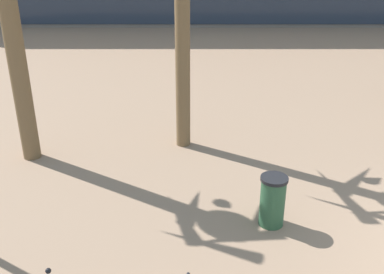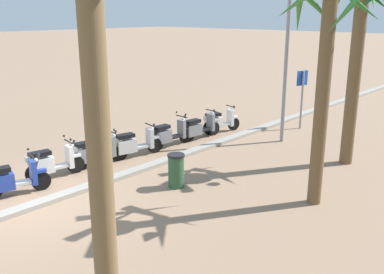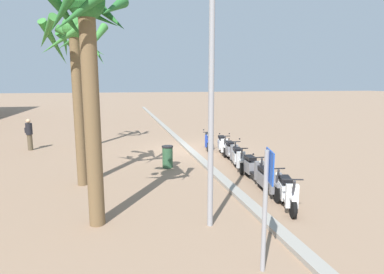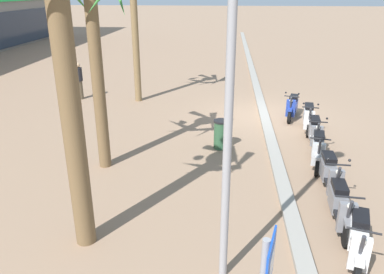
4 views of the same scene
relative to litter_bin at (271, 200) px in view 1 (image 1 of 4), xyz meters
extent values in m
sphere|color=black|center=(-3.10, -2.55, 0.66)|extent=(0.07, 0.07, 0.07)
cylinder|color=brown|center=(-1.62, 3.32, 2.22)|extent=(0.34, 0.34, 5.40)
cylinder|color=brown|center=(-5.12, 2.63, 2.25)|extent=(0.40, 0.40, 5.48)
cylinder|color=#2D5638|center=(0.00, 0.00, -0.03)|extent=(0.44, 0.44, 0.90)
cylinder|color=black|center=(0.00, 0.00, 0.44)|extent=(0.48, 0.48, 0.06)
camera|label=1|loc=(-1.41, -6.70, 4.28)|focal=42.11mm
camera|label=2|loc=(8.03, 7.91, 4.20)|focal=40.71mm
camera|label=3|loc=(-13.32, 2.05, 3.14)|focal=30.22mm
camera|label=4|loc=(-11.38, -0.13, 4.38)|focal=35.49mm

